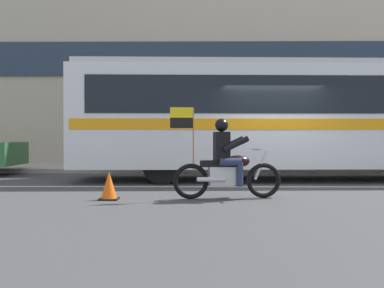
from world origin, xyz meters
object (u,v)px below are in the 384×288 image
motorcycle_with_rider (226,164)px  traffic_cone (109,186)px  transit_bus (309,113)px  fire_hydrant (360,157)px

motorcycle_with_rider → traffic_cone: 2.31m
motorcycle_with_rider → traffic_cone: motorcycle_with_rider is taller
transit_bus → fire_hydrant: size_ratio=17.56×
traffic_cone → transit_bus: bearing=39.4°
traffic_cone → fire_hydrant: bearing=43.4°
fire_hydrant → traffic_cone: (-7.40, -7.00, -0.26)m
fire_hydrant → traffic_cone: 10.19m
transit_bus → motorcycle_with_rider: transit_bus is taller
fire_hydrant → transit_bus: bearing=-130.2°
fire_hydrant → traffic_cone: fire_hydrant is taller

